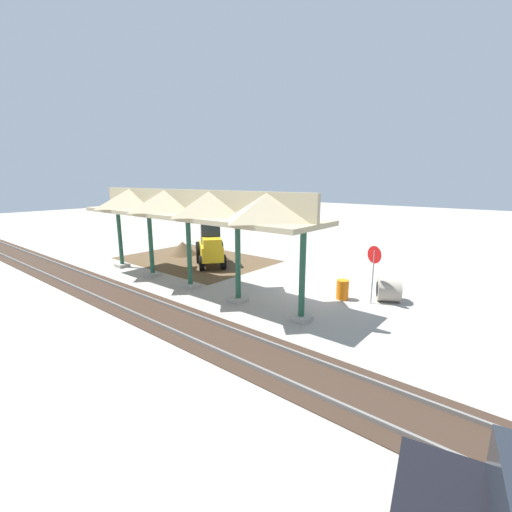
# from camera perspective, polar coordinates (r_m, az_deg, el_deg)

# --- Properties ---
(ground_plane) EXTENTS (120.00, 120.00, 0.00)m
(ground_plane) POSITION_cam_1_polar(r_m,az_deg,el_deg) (17.46, 11.26, -5.51)
(ground_plane) COLOR #9E998E
(dirt_work_zone) EXTENTS (9.99, 7.00, 0.01)m
(dirt_work_zone) POSITION_cam_1_polar(r_m,az_deg,el_deg) (23.81, -9.96, -0.59)
(dirt_work_zone) COLOR brown
(dirt_work_zone) RESTS_ON ground
(platform_canopy) EXTENTS (14.39, 3.20, 4.90)m
(platform_canopy) POSITION_cam_1_polar(r_m,az_deg,el_deg) (17.02, -11.41, 8.32)
(platform_canopy) COLOR #9E998E
(platform_canopy) RESTS_ON ground
(rail_tracks) EXTENTS (60.00, 2.58, 0.15)m
(rail_tracks) POSITION_cam_1_polar(r_m,az_deg,el_deg) (12.07, -5.68, -13.64)
(rail_tracks) COLOR slate
(rail_tracks) RESTS_ON ground
(stop_sign) EXTENTS (0.71, 0.32, 2.59)m
(stop_sign) POSITION_cam_1_polar(r_m,az_deg,el_deg) (15.60, 19.04, -1.00)
(stop_sign) COLOR gray
(stop_sign) RESTS_ON ground
(backhoe) EXTENTS (4.66, 4.01, 2.82)m
(backhoe) POSITION_cam_1_polar(r_m,az_deg,el_deg) (21.92, -7.62, 1.75)
(backhoe) COLOR yellow
(backhoe) RESTS_ON ground
(dirt_mound) EXTENTS (4.27, 4.27, 1.92)m
(dirt_mound) POSITION_cam_1_polar(r_m,az_deg,el_deg) (25.60, -12.09, 0.24)
(dirt_mound) COLOR brown
(dirt_mound) RESTS_ON ground
(concrete_pipe) EXTENTS (1.35, 1.39, 1.07)m
(concrete_pipe) POSITION_cam_1_polar(r_m,az_deg,el_deg) (16.54, 21.21, -5.23)
(concrete_pipe) COLOR #9E9384
(concrete_pipe) RESTS_ON ground
(traffic_barrel) EXTENTS (0.56, 0.56, 0.90)m
(traffic_barrel) POSITION_cam_1_polar(r_m,az_deg,el_deg) (16.18, 14.21, -5.44)
(traffic_barrel) COLOR orange
(traffic_barrel) RESTS_ON ground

